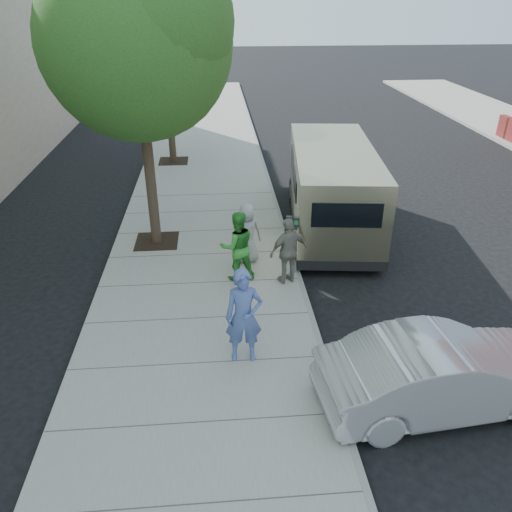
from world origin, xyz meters
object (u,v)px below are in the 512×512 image
tree_far (165,39)px  person_officer (244,316)px  tree_near (137,36)px  person_gray_shirt (247,233)px  person_green_shirt (237,246)px  van (332,186)px  sedan (443,373)px  parking_meter (292,233)px  person_striped_polo (288,251)px

tree_far → person_officer: tree_far is taller
tree_near → person_gray_shirt: 5.39m
person_officer → person_green_shirt: size_ratio=1.09×
van → sedan: bearing=-81.3°
parking_meter → sedan: parking_meter is taller
person_officer → parking_meter: bearing=66.1°
tree_near → person_gray_shirt: bearing=-29.3°
sedan → person_gray_shirt: (-3.01, 5.32, 0.24)m
tree_far → person_officer: bearing=-80.6°
tree_near → tree_far: size_ratio=1.16×
sedan → person_gray_shirt: bearing=23.5°
person_green_shirt → tree_near: bearing=-57.5°
person_striped_polo → person_officer: bearing=44.1°
parking_meter → person_green_shirt: (-1.34, -0.10, -0.25)m
van → person_officer: bearing=-109.5°
person_officer → van: bearing=63.8°
parking_meter → person_officer: bearing=-95.6°
parking_meter → person_officer: 3.44m
tree_near → person_green_shirt: (2.16, -2.25, -4.51)m
parking_meter → person_striped_polo: 0.48m
person_gray_shirt → person_striped_polo: (0.92, -1.14, 0.04)m
tree_near → sedan: (5.45, -6.69, -4.84)m
person_gray_shirt → person_officer: bearing=77.7°
van → person_green_shirt: van is taller
person_striped_polo → sedan: bearing=94.6°
van → sedan: (0.32, -7.59, -0.61)m
tree_near → tree_far: (-0.00, 7.60, -0.66)m
tree_near → parking_meter: tree_near is taller
tree_near → person_officer: 7.23m
tree_far → person_gray_shirt: (2.45, -8.98, -3.94)m
person_green_shirt → person_striped_polo: 1.24m
parking_meter → person_officer: person_officer is taller
tree_far → tree_near: bearing=-90.0°
tree_far → person_officer: 13.61m
parking_meter → van: 3.46m
tree_near → person_striped_polo: 6.20m
person_striped_polo → tree_far: bearing=-93.5°
tree_far → van: 9.17m
person_officer → person_striped_polo: size_ratio=1.15×
person_green_shirt → person_striped_polo: bearing=156.3°
tree_far → person_gray_shirt: tree_far is taller
sedan → person_striped_polo: person_striped_polo is taller
parking_meter → van: bearing=79.8°
tree_near → person_officer: (2.13, -5.30, -4.43)m
parking_meter → person_striped_polo: person_striped_polo is taller
person_gray_shirt → sedan: bearing=111.8°
tree_near → parking_meter: 5.92m
sedan → person_green_shirt: (-3.29, 4.44, 0.33)m
tree_near → tree_far: bearing=90.0°
tree_far → person_green_shirt: tree_far is taller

